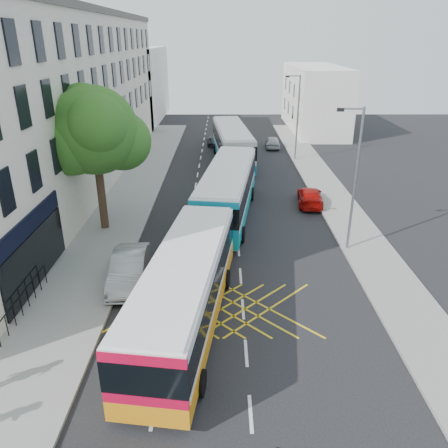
{
  "coord_description": "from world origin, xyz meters",
  "views": [
    {
      "loc": [
        -0.9,
        -10.73,
        11.45
      ],
      "look_at": [
        -0.86,
        10.72,
        2.2
      ],
      "focal_mm": 35.0,
      "sensor_mm": 36.0,
      "label": 1
    }
  ],
  "objects_px": {
    "bus_mid": "(228,191)",
    "distant_car_silver": "(273,142)",
    "distant_car_grey": "(220,137)",
    "bus_far": "(232,144)",
    "street_tree": "(94,132)",
    "lamp_far": "(297,113)",
    "bus_near": "(185,290)",
    "parked_car_silver": "(129,269)",
    "red_hatchback": "(310,196)",
    "lamp_near": "(354,174)"
  },
  "relations": [
    {
      "from": "bus_mid",
      "to": "distant_car_silver",
      "type": "distance_m",
      "value": 20.73
    },
    {
      "from": "bus_mid",
      "to": "distant_car_grey",
      "type": "height_order",
      "value": "bus_mid"
    },
    {
      "from": "distant_car_silver",
      "to": "bus_far",
      "type": "bearing_deg",
      "value": 55.68
    },
    {
      "from": "street_tree",
      "to": "lamp_far",
      "type": "relative_size",
      "value": 1.1
    },
    {
      "from": "lamp_far",
      "to": "bus_near",
      "type": "distance_m",
      "value": 28.61
    },
    {
      "from": "bus_far",
      "to": "distant_car_grey",
      "type": "relative_size",
      "value": 2.33
    },
    {
      "from": "lamp_far",
      "to": "distant_car_grey",
      "type": "xyz_separation_m",
      "value": [
        -7.43,
        7.39,
        -3.87
      ]
    },
    {
      "from": "parked_car_silver",
      "to": "red_hatchback",
      "type": "xyz_separation_m",
      "value": [
        11.1,
        11.18,
        -0.16
      ]
    },
    {
      "from": "lamp_near",
      "to": "distant_car_silver",
      "type": "distance_m",
      "value": 25.67
    },
    {
      "from": "red_hatchback",
      "to": "lamp_near",
      "type": "bearing_deg",
      "value": 102.26
    },
    {
      "from": "distant_car_grey",
      "to": "bus_far",
      "type": "bearing_deg",
      "value": -74.24
    },
    {
      "from": "parked_car_silver",
      "to": "street_tree",
      "type": "bearing_deg",
      "value": 110.1
    },
    {
      "from": "bus_mid",
      "to": "distant_car_silver",
      "type": "height_order",
      "value": "bus_mid"
    },
    {
      "from": "bus_near",
      "to": "distant_car_grey",
      "type": "height_order",
      "value": "bus_near"
    },
    {
      "from": "parked_car_silver",
      "to": "distant_car_grey",
      "type": "relative_size",
      "value": 0.89
    },
    {
      "from": "bus_far",
      "to": "lamp_far",
      "type": "bearing_deg",
      "value": -0.01
    },
    {
      "from": "lamp_far",
      "to": "distant_car_silver",
      "type": "height_order",
      "value": "lamp_far"
    },
    {
      "from": "bus_mid",
      "to": "parked_car_silver",
      "type": "relative_size",
      "value": 2.63
    },
    {
      "from": "street_tree",
      "to": "distant_car_grey",
      "type": "bearing_deg",
      "value": 73.41
    },
    {
      "from": "lamp_near",
      "to": "bus_mid",
      "type": "bearing_deg",
      "value": 142.12
    },
    {
      "from": "bus_near",
      "to": "distant_car_silver",
      "type": "relative_size",
      "value": 3.12
    },
    {
      "from": "lamp_far",
      "to": "red_hatchback",
      "type": "height_order",
      "value": "lamp_far"
    },
    {
      "from": "street_tree",
      "to": "lamp_far",
      "type": "bearing_deg",
      "value": 49.19
    },
    {
      "from": "lamp_far",
      "to": "lamp_near",
      "type": "bearing_deg",
      "value": -90.0
    },
    {
      "from": "street_tree",
      "to": "distant_car_silver",
      "type": "distance_m",
      "value": 26.52
    },
    {
      "from": "bus_near",
      "to": "bus_far",
      "type": "height_order",
      "value": "bus_far"
    },
    {
      "from": "lamp_far",
      "to": "red_hatchback",
      "type": "relative_size",
      "value": 1.87
    },
    {
      "from": "lamp_far",
      "to": "distant_car_grey",
      "type": "bearing_deg",
      "value": 135.17
    },
    {
      "from": "lamp_near",
      "to": "distant_car_grey",
      "type": "height_order",
      "value": "lamp_near"
    },
    {
      "from": "lamp_far",
      "to": "bus_mid",
      "type": "distance_m",
      "value": 16.45
    },
    {
      "from": "street_tree",
      "to": "bus_near",
      "type": "bearing_deg",
      "value": -59.09
    },
    {
      "from": "bus_mid",
      "to": "distant_car_grey",
      "type": "bearing_deg",
      "value": 99.57
    },
    {
      "from": "street_tree",
      "to": "lamp_far",
      "type": "xyz_separation_m",
      "value": [
        14.71,
        17.03,
        -1.68
      ]
    },
    {
      "from": "lamp_near",
      "to": "bus_near",
      "type": "distance_m",
      "value": 11.58
    },
    {
      "from": "lamp_near",
      "to": "bus_far",
      "type": "xyz_separation_m",
      "value": [
        -6.23,
        19.41,
        -2.79
      ]
    },
    {
      "from": "distant_car_silver",
      "to": "street_tree",
      "type": "bearing_deg",
      "value": 63.37
    },
    {
      "from": "lamp_far",
      "to": "red_hatchback",
      "type": "xyz_separation_m",
      "value": [
        -0.7,
        -12.47,
        -4.0
      ]
    },
    {
      "from": "lamp_far",
      "to": "bus_mid",
      "type": "bearing_deg",
      "value": -114.75
    },
    {
      "from": "lamp_far",
      "to": "distant_car_silver",
      "type": "relative_size",
      "value": 2.1
    },
    {
      "from": "street_tree",
      "to": "bus_far",
      "type": "height_order",
      "value": "street_tree"
    },
    {
      "from": "distant_car_silver",
      "to": "lamp_near",
      "type": "bearing_deg",
      "value": 97.37
    },
    {
      "from": "distant_car_silver",
      "to": "distant_car_grey",
      "type": "bearing_deg",
      "value": -15.77
    },
    {
      "from": "red_hatchback",
      "to": "distant_car_grey",
      "type": "distance_m",
      "value": 20.96
    },
    {
      "from": "street_tree",
      "to": "parked_car_silver",
      "type": "distance_m",
      "value": 9.08
    },
    {
      "from": "lamp_near",
      "to": "bus_far",
      "type": "height_order",
      "value": "lamp_near"
    },
    {
      "from": "bus_mid",
      "to": "lamp_far",
      "type": "bearing_deg",
      "value": 73.16
    },
    {
      "from": "parked_car_silver",
      "to": "lamp_far",
      "type": "bearing_deg",
      "value": 59.82
    },
    {
      "from": "bus_near",
      "to": "parked_car_silver",
      "type": "distance_m",
      "value": 4.76
    },
    {
      "from": "bus_near",
      "to": "bus_mid",
      "type": "xyz_separation_m",
      "value": [
        1.89,
        12.39,
        0.09
      ]
    },
    {
      "from": "lamp_far",
      "to": "bus_near",
      "type": "height_order",
      "value": "lamp_far"
    }
  ]
}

